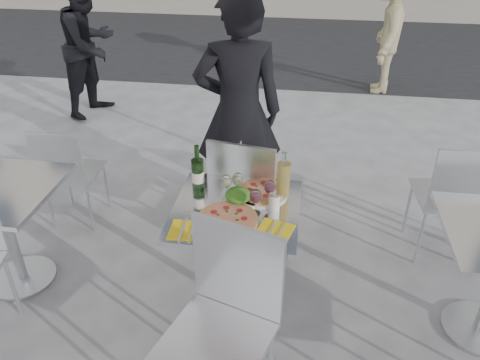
# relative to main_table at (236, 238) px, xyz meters

# --- Properties ---
(ground) EXTENTS (80.00, 80.00, 0.00)m
(ground) POSITION_rel_main_table_xyz_m (0.00, 0.00, -0.54)
(ground) COLOR slate
(street_asphalt) EXTENTS (24.00, 5.00, 0.00)m
(street_asphalt) POSITION_rel_main_table_xyz_m (0.00, 6.50, -0.54)
(street_asphalt) COLOR black
(street_asphalt) RESTS_ON ground
(main_table) EXTENTS (0.72, 0.72, 0.75)m
(main_table) POSITION_rel_main_table_xyz_m (0.00, 0.00, 0.00)
(main_table) COLOR #B7BABF
(main_table) RESTS_ON ground
(side_table_left) EXTENTS (0.72, 0.72, 0.75)m
(side_table_left) POSITION_rel_main_table_xyz_m (-1.50, 0.00, 0.00)
(side_table_left) COLOR #B7BABF
(side_table_left) RESTS_ON ground
(chair_far) EXTENTS (0.52, 0.53, 0.98)m
(chair_far) POSITION_rel_main_table_xyz_m (-0.01, 0.46, 0.04)
(chair_far) COLOR silver
(chair_far) RESTS_ON ground
(chair_near) EXTENTS (0.59, 0.60, 1.02)m
(chair_near) POSITION_rel_main_table_xyz_m (0.05, -0.64, 0.07)
(chair_near) COLOR silver
(chair_near) RESTS_ON ground
(side_chair_lfar) EXTENTS (0.39, 0.40, 0.86)m
(side_chair_lfar) POSITION_rel_main_table_xyz_m (-1.41, 0.68, -0.03)
(side_chair_lfar) COLOR silver
(side_chair_lfar) RESTS_ON ground
(side_chair_rfar) EXTENTS (0.46, 0.47, 0.94)m
(side_chair_rfar) POSITION_rel_main_table_xyz_m (1.39, 0.68, 0.02)
(side_chair_rfar) COLOR silver
(side_chair_rfar) RESTS_ON ground
(woman_diner) EXTENTS (0.73, 0.56, 1.80)m
(woman_diner) POSITION_rel_main_table_xyz_m (-0.14, 1.02, 0.36)
(woman_diner) COLOR black
(woman_diner) RESTS_ON ground
(pedestrian_a) EXTENTS (0.81, 0.94, 1.64)m
(pedestrian_a) POSITION_rel_main_table_xyz_m (-2.17, 2.91, 0.28)
(pedestrian_a) COLOR black
(pedestrian_a) RESTS_ON ground
(pedestrian_b) EXTENTS (0.69, 1.09, 1.61)m
(pedestrian_b) POSITION_rel_main_table_xyz_m (1.29, 4.17, 0.27)
(pedestrian_b) COLOR tan
(pedestrian_b) RESTS_ON ground
(pizza_near) EXTENTS (0.33, 0.33, 0.02)m
(pizza_near) POSITION_rel_main_table_xyz_m (-0.03, -0.12, 0.22)
(pizza_near) COLOR tan
(pizza_near) RESTS_ON main_table
(pizza_far) EXTENTS (0.31, 0.31, 0.03)m
(pizza_far) POSITION_rel_main_table_xyz_m (0.13, 0.17, 0.23)
(pizza_far) COLOR white
(pizza_far) RESTS_ON main_table
(salad_plate) EXTENTS (0.22, 0.22, 0.09)m
(salad_plate) POSITION_rel_main_table_xyz_m (0.00, 0.07, 0.25)
(salad_plate) COLOR white
(salad_plate) RESTS_ON main_table
(wine_bottle) EXTENTS (0.07, 0.08, 0.29)m
(wine_bottle) POSITION_rel_main_table_xyz_m (-0.26, 0.17, 0.32)
(wine_bottle) COLOR #24501E
(wine_bottle) RESTS_ON main_table
(carafe) EXTENTS (0.08, 0.08, 0.29)m
(carafe) POSITION_rel_main_table_xyz_m (0.25, 0.17, 0.33)
(carafe) COLOR #D5BC5B
(carafe) RESTS_ON main_table
(sugar_shaker) EXTENTS (0.06, 0.06, 0.11)m
(sugar_shaker) POSITION_rel_main_table_xyz_m (0.21, 0.03, 0.26)
(sugar_shaker) COLOR white
(sugar_shaker) RESTS_ON main_table
(wineglass_white_a) EXTENTS (0.07, 0.07, 0.16)m
(wineglass_white_a) POSITION_rel_main_table_xyz_m (-0.07, 0.10, 0.32)
(wineglass_white_a) COLOR white
(wineglass_white_a) RESTS_ON main_table
(wineglass_white_b) EXTENTS (0.07, 0.07, 0.16)m
(wineglass_white_b) POSITION_rel_main_table_xyz_m (-0.01, 0.13, 0.32)
(wineglass_white_b) COLOR white
(wineglass_white_b) RESTS_ON main_table
(wineglass_red_a) EXTENTS (0.07, 0.07, 0.16)m
(wineglass_red_a) POSITION_rel_main_table_xyz_m (0.11, -0.03, 0.32)
(wineglass_red_a) COLOR white
(wineglass_red_a) RESTS_ON main_table
(wineglass_red_b) EXTENTS (0.07, 0.07, 0.16)m
(wineglass_red_b) POSITION_rel_main_table_xyz_m (0.18, 0.08, 0.32)
(wineglass_red_b) COLOR white
(wineglass_red_b) RESTS_ON main_table
(napkin_left) EXTENTS (0.19, 0.20, 0.01)m
(napkin_left) POSITION_rel_main_table_xyz_m (-0.23, -0.24, 0.21)
(napkin_left) COLOR yellow
(napkin_left) RESTS_ON main_table
(napkin_right) EXTENTS (0.22, 0.22, 0.01)m
(napkin_right) POSITION_rel_main_table_xyz_m (0.24, -0.18, 0.21)
(napkin_right) COLOR yellow
(napkin_right) RESTS_ON main_table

